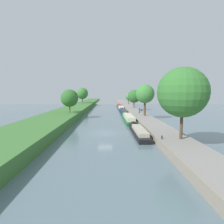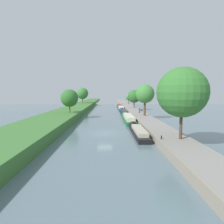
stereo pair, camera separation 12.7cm
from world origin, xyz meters
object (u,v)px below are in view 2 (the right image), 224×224
object	(u,v)px
narrowboat_black	(138,131)
narrowboat_green	(128,118)
narrowboat_navy	(123,112)
person_walking	(139,110)
narrowboat_teal	(121,108)
narrowboat_maroon	(119,106)
park_bench	(141,110)
mooring_bollard_near	(161,137)
mooring_bollard_far	(122,104)

from	to	relation	value
narrowboat_black	narrowboat_green	distance (m)	14.59
narrowboat_navy	person_walking	size ratio (longest dim) A/B	9.55
narrowboat_green	narrowboat_teal	size ratio (longest dim) A/B	1.42
narrowboat_navy	narrowboat_maroon	distance (m)	25.87
park_bench	mooring_bollard_near	bearing A→B (deg)	-95.87
narrowboat_black	mooring_bollard_near	xyz separation A→B (m)	(1.88, -7.28, 0.72)
person_walking	mooring_bollard_near	xyz separation A→B (m)	(-2.11, -30.41, -0.65)
narrowboat_green	person_walking	xyz separation A→B (m)	(4.14, 8.53, 1.21)
narrowboat_navy	park_bench	bearing A→B (deg)	-21.37
narrowboat_teal	narrowboat_maroon	distance (m)	12.10
narrowboat_green	narrowboat_teal	bearing A→B (deg)	89.72
mooring_bollard_near	mooring_bollard_far	world-z (taller)	same
narrowboat_black	mooring_bollard_near	size ratio (longest dim) A/B	27.96
narrowboat_black	mooring_bollard_near	bearing A→B (deg)	-75.55
narrowboat_teal	mooring_bollard_far	world-z (taller)	mooring_bollard_far
narrowboat_green	narrowboat_navy	size ratio (longest dim) A/B	1.00
narrowboat_maroon	narrowboat_black	bearing A→B (deg)	-90.07
mooring_bollard_near	park_bench	xyz separation A→B (m)	(3.70, 36.04, 0.12)
narrowboat_navy	mooring_bollard_near	distance (m)	38.27
narrowboat_maroon	mooring_bollard_near	world-z (taller)	mooring_bollard_near
narrowboat_black	park_bench	world-z (taller)	park_bench
narrowboat_teal	narrowboat_maroon	world-z (taller)	narrowboat_teal
narrowboat_green	mooring_bollard_near	world-z (taller)	narrowboat_green
narrowboat_teal	narrowboat_navy	bearing A→B (deg)	-90.03
narrowboat_maroon	person_walking	bearing A→B (deg)	-83.36
mooring_bollard_near	narrowboat_black	bearing A→B (deg)	104.45
narrowboat_maroon	narrowboat_green	bearing A→B (deg)	-90.29
narrowboat_black	narrowboat_green	bearing A→B (deg)	90.58
narrowboat_navy	mooring_bollard_near	bearing A→B (deg)	-87.18
narrowboat_maroon	narrowboat_teal	bearing A→B (deg)	-90.33
narrowboat_black	narrowboat_maroon	distance (m)	56.81
person_walking	park_bench	xyz separation A→B (m)	(1.59, 5.63, -0.53)
narrowboat_navy	narrowboat_teal	bearing A→B (deg)	89.97
narrowboat_maroon	park_bench	xyz separation A→B (m)	(5.51, -28.06, 0.84)
narrowboat_black	narrowboat_navy	world-z (taller)	narrowboat_navy
narrowboat_black	park_bench	bearing A→B (deg)	79.01
narrowboat_teal	person_walking	xyz separation A→B (m)	(3.99, -21.59, 1.30)
person_walking	mooring_bollard_near	world-z (taller)	person_walking
narrowboat_navy	park_bench	xyz separation A→B (m)	(5.59, -2.19, 0.83)
narrowboat_teal	mooring_bollard_far	xyz separation A→B (m)	(1.88, 17.16, 0.65)
narrowboat_maroon	park_bench	distance (m)	28.60
narrowboat_maroon	mooring_bollard_far	bearing A→B (deg)	70.36
narrowboat_maroon	mooring_bollard_near	distance (m)	64.12
narrowboat_maroon	mooring_bollard_far	xyz separation A→B (m)	(1.81, 5.06, 0.71)
narrowboat_teal	person_walking	distance (m)	21.99
narrowboat_black	person_walking	xyz separation A→B (m)	(3.99, 23.12, 1.36)
narrowboat_black	narrowboat_maroon	world-z (taller)	narrowboat_maroon
narrowboat_teal	person_walking	bearing A→B (deg)	-79.53
mooring_bollard_near	mooring_bollard_far	bearing A→B (deg)	90.00
narrowboat_navy	person_walking	distance (m)	8.88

